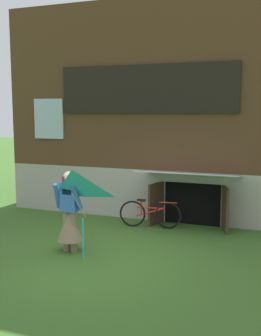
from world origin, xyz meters
TOP-DOWN VIEW (x-y plane):
  - ground_plane at (0.00, 0.00)m, footprint 60.00×60.00m
  - log_house at (0.00, 5.23)m, footprint 8.08×5.58m
  - person at (-0.67, 0.14)m, footprint 0.61×0.53m
  - kite at (-0.31, -0.39)m, footprint 0.92×0.87m
  - bicycle_red at (0.33, 2.34)m, footprint 1.52×0.27m

SIDE VIEW (x-z plane):
  - ground_plane at x=0.00m, z-range 0.00..0.00m
  - bicycle_red at x=0.33m, z-range -0.01..0.69m
  - person at x=-0.67m, z-range -0.13..1.52m
  - kite at x=-0.31m, z-range 0.51..2.20m
  - log_house at x=0.00m, z-range 0.00..5.65m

